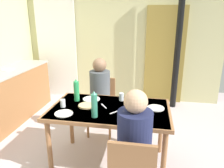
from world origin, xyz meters
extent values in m
plane|color=#BEB0B4|center=(0.00, 0.00, 0.00)|extent=(6.21, 6.21, 0.00)
cube|color=#C5C18B|center=(0.00, 2.39, 1.37)|extent=(4.31, 0.10, 2.74)
cube|color=olive|center=(0.99, 2.31, 1.00)|extent=(0.80, 0.05, 2.00)
cylinder|color=black|center=(1.21, 2.04, 1.37)|extent=(0.12, 0.12, 2.74)
cube|color=white|center=(-1.38, 2.29, 1.15)|extent=(0.90, 0.03, 2.30)
cylinder|color=#B7B7BC|center=(-1.73, 0.99, 0.91)|extent=(0.21, 0.21, 0.01)
cube|color=#93623B|center=(0.26, 0.04, 0.73)|extent=(1.40, 0.83, 0.04)
cube|color=beige|center=(0.26, 0.04, 0.75)|extent=(1.34, 0.80, 0.00)
cylinder|color=#93623B|center=(-0.37, -0.31, 0.36)|extent=(0.06, 0.06, 0.71)
cylinder|color=#93623B|center=(0.89, -0.31, 0.36)|extent=(0.06, 0.06, 0.71)
cylinder|color=#93623B|center=(-0.37, 0.38, 0.36)|extent=(0.06, 0.06, 0.71)
cylinder|color=#93623B|center=(0.89, 0.38, 0.36)|extent=(0.06, 0.06, 0.71)
cube|color=#93623B|center=(0.60, -0.84, 0.66)|extent=(0.38, 0.04, 0.42)
cube|color=#93623B|center=(-0.01, 0.73, 0.45)|extent=(0.40, 0.40, 0.04)
cube|color=#93623B|center=(-0.01, 0.91, 0.66)|extent=(0.38, 0.04, 0.42)
cylinder|color=#93623B|center=(0.16, 0.56, 0.21)|extent=(0.04, 0.04, 0.41)
cylinder|color=#93623B|center=(-0.18, 0.56, 0.21)|extent=(0.04, 0.04, 0.41)
cylinder|color=#93623B|center=(0.16, 0.90, 0.21)|extent=(0.04, 0.04, 0.41)
cylinder|color=#93623B|center=(-0.18, 0.90, 0.21)|extent=(0.04, 0.04, 0.41)
cube|color=#272347|center=(0.60, -0.50, 0.51)|extent=(0.30, 0.22, 0.12)
cylinder|color=#1E2347|center=(0.60, -0.61, 0.77)|extent=(0.30, 0.30, 0.52)
sphere|color=tan|center=(0.60, -0.61, 1.12)|extent=(0.20, 0.20, 0.20)
cube|color=#4C4C54|center=(-0.01, 0.57, 0.51)|extent=(0.30, 0.22, 0.12)
cylinder|color=#4C5156|center=(-0.01, 0.68, 0.77)|extent=(0.30, 0.30, 0.52)
sphere|color=#846047|center=(-0.01, 0.68, 1.12)|extent=(0.20, 0.20, 0.20)
cylinder|color=#279652|center=(-0.20, 0.19, 0.88)|extent=(0.07, 0.07, 0.25)
cone|color=green|center=(-0.20, 0.19, 1.03)|extent=(0.05, 0.05, 0.04)
cylinder|color=#358C6D|center=(0.14, -0.22, 0.88)|extent=(0.07, 0.07, 0.26)
cone|color=#40826F|center=(0.14, -0.22, 1.03)|extent=(0.05, 0.05, 0.04)
cylinder|color=silver|center=(0.61, -0.09, 0.78)|extent=(0.17, 0.17, 0.05)
cylinder|color=white|center=(0.79, 0.12, 0.76)|extent=(0.20, 0.20, 0.01)
cylinder|color=white|center=(-0.21, -0.21, 0.76)|extent=(0.20, 0.20, 0.01)
cylinder|color=white|center=(-0.03, 0.26, 0.76)|extent=(0.22, 0.22, 0.01)
cylinder|color=silver|center=(-0.30, -0.03, 0.80)|extent=(0.06, 0.06, 0.09)
cylinder|color=silver|center=(0.36, 0.30, 0.80)|extent=(0.06, 0.06, 0.10)
cylinder|color=silver|center=(-0.27, 0.36, 0.80)|extent=(0.06, 0.06, 0.09)
cylinder|color=#DBB77A|center=(-0.03, 0.04, 0.76)|extent=(0.19, 0.19, 0.02)
cube|color=silver|center=(0.34, -0.07, 0.76)|extent=(0.11, 0.13, 0.00)
cube|color=silver|center=(0.18, 0.08, 0.76)|extent=(0.10, 0.13, 0.00)
cube|color=silver|center=(0.50, 0.12, 0.76)|extent=(0.06, 0.15, 0.00)
camera|label=1|loc=(0.69, -2.24, 1.78)|focal=34.36mm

